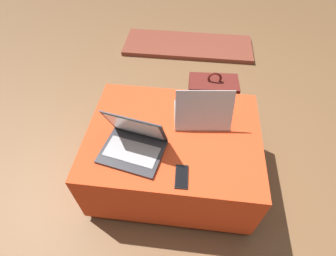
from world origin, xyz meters
TOP-DOWN VIEW (x-y plane):
  - ground_plane at (0.00, 0.00)m, footprint 14.00×14.00m
  - ottoman at (0.00, 0.00)m, footprint 1.01×0.77m
  - laptop_near at (-0.20, -0.14)m, footprint 0.37×0.32m
  - laptop_far at (0.16, 0.13)m, footprint 0.35×0.28m
  - cell_phone at (0.07, -0.28)m, footprint 0.07×0.14m
  - backpack at (0.23, 0.52)m, footprint 0.36×0.26m
  - fireplace_hearth at (0.00, 1.64)m, footprint 1.40×0.50m

SIDE VIEW (x-z plane):
  - ground_plane at x=0.00m, z-range 0.00..0.00m
  - fireplace_hearth at x=0.00m, z-range 0.00..0.04m
  - backpack at x=0.23m, z-range -0.05..0.49m
  - ottoman at x=0.00m, z-range 0.00..0.47m
  - cell_phone at x=0.07m, z-range 0.46..0.47m
  - laptop_near at x=-0.20m, z-range 0.39..0.64m
  - laptop_far at x=0.16m, z-range 0.39..0.64m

